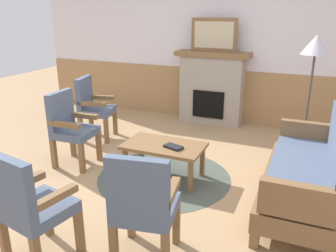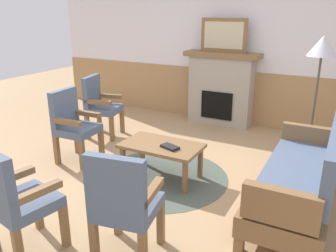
% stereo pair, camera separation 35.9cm
% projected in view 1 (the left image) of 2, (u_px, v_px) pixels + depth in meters
% --- Properties ---
extents(ground_plane, '(14.00, 14.00, 0.00)m').
position_uv_depth(ground_plane, '(157.00, 176.00, 4.30)').
color(ground_plane, tan).
extents(wall_back, '(7.20, 0.14, 2.70)m').
position_uv_depth(wall_back, '(217.00, 48.00, 6.13)').
color(wall_back, white).
rests_on(wall_back, ground_plane).
extents(fireplace, '(1.30, 0.44, 1.28)m').
position_uv_depth(fireplace, '(212.00, 87.00, 6.13)').
color(fireplace, '#A39989').
rests_on(fireplace, ground_plane).
extents(framed_picture, '(0.80, 0.04, 0.56)m').
position_uv_depth(framed_picture, '(214.00, 35.00, 5.83)').
color(framed_picture, brown).
rests_on(framed_picture, fireplace).
extents(couch, '(0.70, 1.80, 0.98)m').
position_uv_depth(couch, '(306.00, 173.00, 3.50)').
color(couch, brown).
rests_on(couch, ground_plane).
extents(coffee_table, '(0.96, 0.56, 0.44)m').
position_uv_depth(coffee_table, '(164.00, 148.00, 4.14)').
color(coffee_table, brown).
rests_on(coffee_table, ground_plane).
extents(round_rug, '(1.64, 1.64, 0.01)m').
position_uv_depth(round_rug, '(164.00, 177.00, 4.26)').
color(round_rug, '#4C564C').
rests_on(round_rug, ground_plane).
extents(book_on_table, '(0.24, 0.18, 0.03)m').
position_uv_depth(book_on_table, '(173.00, 147.00, 4.01)').
color(book_on_table, black).
rests_on(book_on_table, coffee_table).
extents(armchair_near_fireplace, '(0.57, 0.57, 0.98)m').
position_uv_depth(armchair_near_fireplace, '(93.00, 105.00, 5.41)').
color(armchair_near_fireplace, brown).
rests_on(armchair_near_fireplace, ground_plane).
extents(armchair_by_window_left, '(0.51, 0.51, 0.98)m').
position_uv_depth(armchair_by_window_left, '(70.00, 125.00, 4.48)').
color(armchair_by_window_left, brown).
rests_on(armchair_by_window_left, ground_plane).
extents(armchair_front_left, '(0.56, 0.56, 0.98)m').
position_uv_depth(armchair_front_left, '(143.00, 203.00, 2.69)').
color(armchair_front_left, brown).
rests_on(armchair_front_left, ground_plane).
extents(armchair_front_center, '(0.56, 0.56, 0.98)m').
position_uv_depth(armchair_front_center, '(30.00, 204.00, 2.68)').
color(armchair_front_center, brown).
rests_on(armchair_front_center, ground_plane).
extents(floor_lamp_by_couch, '(0.36, 0.36, 1.68)m').
position_uv_depth(floor_lamp_by_couch, '(315.00, 53.00, 4.36)').
color(floor_lamp_by_couch, '#332D28').
rests_on(floor_lamp_by_couch, ground_plane).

